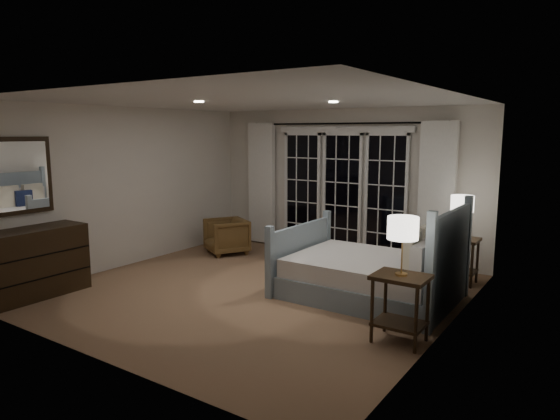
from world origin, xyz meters
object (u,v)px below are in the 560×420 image
Objects in this scene: nightstand_right at (459,253)px; dresser at (35,262)px; armchair at (226,236)px; lamp_left at (403,229)px; nightstand_left at (400,298)px; bed at (373,274)px; lamp_right at (462,204)px.

dresser is (-4.39, -3.65, 0.02)m from nightstand_right.
armchair is at bearing -172.56° from nightstand_right.
lamp_left is (0.04, -2.39, 0.74)m from nightstand_right.
nightstand_left is 4.60m from dresser.
bed is 1.61m from lamp_left.
nightstand_right is 0.96× the size of armchair.
dresser reaches higher than armchair.
nightstand_left is at bearing -55.15° from bed.
lamp_right is at bearing 90.90° from lamp_left.
bed reaches higher than armchair.
armchair is (-3.09, 0.77, -0.01)m from bed.
lamp_right is 3.95m from armchair.
lamp_right is (-0.04, 2.39, -0.05)m from lamp_left.
lamp_right is (-0.00, -0.00, 0.70)m from nightstand_right.
lamp_right is (0.74, 1.27, 0.81)m from bed.
lamp_left is 0.88× the size of armchair.
bed is 4.36m from dresser.
bed is 1.67× the size of dresser.
lamp_left reaches higher than bed.
lamp_right reaches higher than armchair.
nightstand_left is at bearing -89.10° from lamp_right.
bed reaches higher than dresser.
bed is 1.48m from nightstand_right.
dresser is at bearing -140.28° from lamp_right.
lamp_left is at bearing -89.10° from nightstand_right.
bed is at bearing 124.85° from lamp_left.
lamp_right is at bearing 90.90° from nightstand_left.
nightstand_right is 2.50m from lamp_left.
armchair is (-3.87, 1.89, -0.86)m from lamp_left.
lamp_right is 5.75m from dresser.
armchair is at bearing 166.02° from bed.
bed is at bearing 33.07° from dresser.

